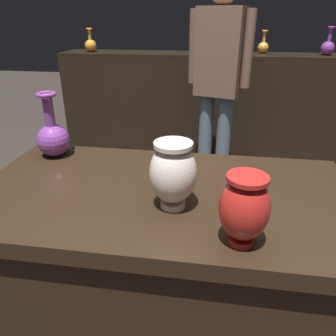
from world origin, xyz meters
TOP-DOWN VIEW (x-y plane):
  - display_plinth at (0.00, 0.00)m, footprint 1.20×0.64m
  - back_display_shelf at (0.00, 2.20)m, footprint 2.60×0.40m
  - vase_centerpiece at (0.04, -0.09)m, footprint 0.13×0.13m
  - vase_tall_behind at (0.23, -0.23)m, footprint 0.12×0.12m
  - vase_left_accent at (-0.47, 0.21)m, footprint 0.12×0.12m
  - shelf_vase_far_left at (-1.04, 2.17)m, footprint 0.11×0.11m
  - shelf_vase_right at (0.52, 2.27)m, footprint 0.10×0.10m
  - shelf_vase_far_right at (1.04, 2.20)m, footprint 0.11×0.11m
  - visitor_center_back at (0.14, 1.58)m, footprint 0.45×0.27m

SIDE VIEW (x-z plane):
  - display_plinth at x=0.00m, z-range 0.00..0.80m
  - back_display_shelf at x=0.00m, z-range 0.00..0.99m
  - vase_left_accent at x=-0.47m, z-range 0.75..1.00m
  - visitor_center_back at x=0.14m, z-range 0.13..1.66m
  - vase_tall_behind at x=0.23m, z-range 0.81..0.99m
  - vase_centerpiece at x=0.04m, z-range 0.81..1.01m
  - shelf_vase_right at x=0.52m, z-range 0.95..1.14m
  - shelf_vase_far_left at x=-1.04m, z-range 0.95..1.15m
  - shelf_vase_far_right at x=1.04m, z-range 0.95..1.17m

